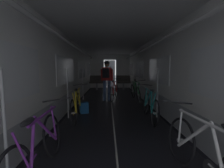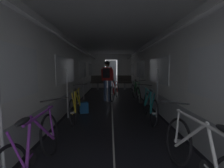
# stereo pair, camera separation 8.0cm
# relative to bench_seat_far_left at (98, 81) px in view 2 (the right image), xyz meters

# --- Properties ---
(ground_plane) EXTENTS (60.00, 60.00, 0.00)m
(ground_plane) POSITION_rel_bench_seat_far_left_xyz_m (0.90, -8.07, -0.57)
(ground_plane) COLOR black
(train_car_shell) EXTENTS (3.14, 12.34, 2.57)m
(train_car_shell) POSITION_rel_bench_seat_far_left_xyz_m (0.90, -4.47, 1.13)
(train_car_shell) COLOR black
(train_car_shell) RESTS_ON ground
(bench_seat_far_left) EXTENTS (0.98, 0.51, 0.95)m
(bench_seat_far_left) POSITION_rel_bench_seat_far_left_xyz_m (0.00, 0.00, 0.00)
(bench_seat_far_left) COLOR gray
(bench_seat_far_left) RESTS_ON ground
(bench_seat_far_right) EXTENTS (0.98, 0.51, 0.95)m
(bench_seat_far_right) POSITION_rel_bench_seat_far_left_xyz_m (1.80, 0.00, 0.00)
(bench_seat_far_right) COLOR gray
(bench_seat_far_right) RESTS_ON ground
(bicycle_teal) EXTENTS (0.44, 1.69, 0.95)m
(bicycle_teal) POSITION_rel_bench_seat_far_left_xyz_m (1.91, -6.18, -0.19)
(bicycle_teal) COLOR black
(bicycle_teal) RESTS_ON ground
(bicycle_green) EXTENTS (0.44, 1.69, 0.95)m
(bicycle_green) POSITION_rel_bench_seat_far_left_xyz_m (1.98, -3.57, -0.19)
(bicycle_green) COLOR black
(bicycle_green) RESTS_ON ground
(bicycle_white) EXTENTS (0.46, 1.69, 0.95)m
(bicycle_white) POSITION_rel_bench_seat_far_left_xyz_m (1.88, -8.58, -0.19)
(bicycle_white) COLOR black
(bicycle_white) RESTS_ON ground
(bicycle_yellow) EXTENTS (0.44, 1.69, 0.95)m
(bicycle_yellow) POSITION_rel_bench_seat_far_left_xyz_m (-0.10, -6.11, -0.19)
(bicycle_yellow) COLOR black
(bicycle_yellow) RESTS_ON ground
(bicycle_purple) EXTENTS (0.44, 1.69, 0.96)m
(bicycle_purple) POSITION_rel_bench_seat_far_left_xyz_m (-0.12, -8.34, -0.19)
(bicycle_purple) COLOR black
(bicycle_purple) RESTS_ON ground
(person_cyclist_aisle) EXTENTS (0.56, 0.44, 1.73)m
(person_cyclist_aisle) POSITION_rel_bench_seat_far_left_xyz_m (0.71, -3.71, 0.50)
(person_cyclist_aisle) COLOR #384C75
(person_cyclist_aisle) RESTS_ON ground
(bicycle_red_in_aisle) EXTENTS (0.61, 1.65, 0.94)m
(bicycle_red_in_aisle) POSITION_rel_bench_seat_far_left_xyz_m (1.05, -3.45, -0.18)
(bicycle_red_in_aisle) COLOR black
(bicycle_red_in_aisle) RESTS_ON ground
(backpack_on_floor) EXTENTS (0.31, 0.27, 0.34)m
(backpack_on_floor) POSITION_rel_bench_seat_far_left_xyz_m (0.00, -5.48, -0.40)
(backpack_on_floor) COLOR #1E5693
(backpack_on_floor) RESTS_ON ground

